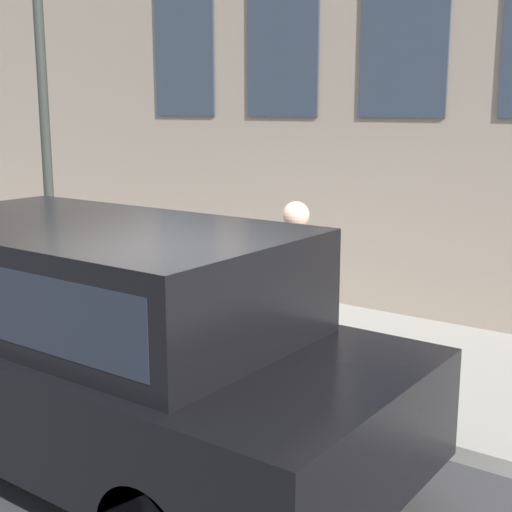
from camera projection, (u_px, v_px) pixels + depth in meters
ground_plane at (181, 381)px, 7.18m from camera, size 80.00×80.00×0.00m
sidewalk at (269, 336)px, 8.39m from camera, size 3.08×60.00×0.14m
fire_hydrant at (219, 317)px, 7.56m from camera, size 0.36×0.47×0.78m
person at (295, 267)px, 7.13m from camera, size 0.40×0.27×1.67m
parked_truck_black_near at (84, 326)px, 5.49m from camera, size 2.06×5.33×1.86m
street_lamp at (37, 0)px, 8.29m from camera, size 0.36×0.36×6.20m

